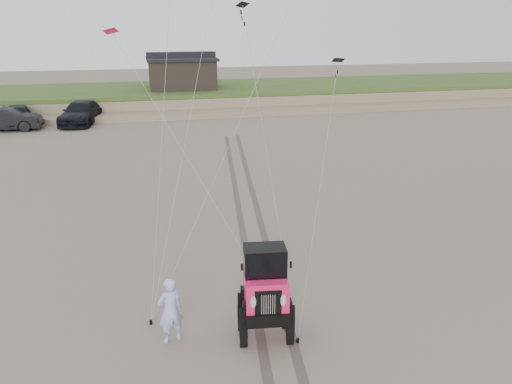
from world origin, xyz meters
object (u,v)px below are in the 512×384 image
truck_c (81,113)px  man (170,310)px  jeep (265,304)px  truck_a (18,116)px  cabin (182,72)px  truck_b (5,119)px

truck_c → man: 31.09m
jeep → truck_a: bearing=118.4°
cabin → jeep: size_ratio=1.20×
cabin → truck_b: cabin is taller
cabin → truck_c: 11.32m
truck_b → man: man is taller
truck_c → jeep: (7.20, -31.15, 0.12)m
truck_a → truck_c: (4.67, 0.09, 0.03)m
truck_c → truck_b: bearing=-152.3°
truck_a → truck_b: 1.62m
cabin → truck_a: bearing=-152.8°
truck_a → jeep: size_ratio=0.92×
truck_b → jeep: bearing=-155.7°
cabin → truck_a: (-13.41, -6.88, -2.40)m
truck_c → cabin: bearing=48.6°
man → truck_a: bearing=-90.4°
cabin → jeep: 38.04m
truck_a → man: bearing=-81.5°
truck_a → truck_b: truck_b is taller
truck_a → truck_b: size_ratio=0.94×
truck_a → truck_b: bearing=-120.0°
jeep → man: (-2.34, 0.45, -0.11)m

